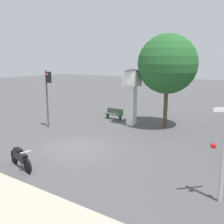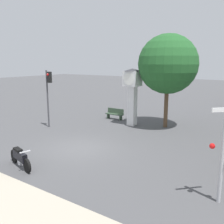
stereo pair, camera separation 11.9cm
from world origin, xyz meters
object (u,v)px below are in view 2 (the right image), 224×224
Objects in this scene: clock_tower at (132,88)px; traffic_light at (48,89)px; motorcycle at (20,158)px; bench at (115,114)px; railroad_crossing_signal at (223,148)px; street_tree at (168,64)px.

clock_tower is 6.28m from traffic_light.
motorcycle is 10.97m from bench.
traffic_light reaches higher than bench.
clock_tower is (0.47, 9.84, 2.46)m from motorcycle.
railroad_crossing_signal is 0.54× the size of street_tree.
street_tree is (2.39, 0.94, 1.78)m from clock_tower.
street_tree reaches higher than traffic_light.
street_tree reaches higher than motorcycle.
street_tree is at bearing -0.49° from bench.
motorcycle is 7.71m from traffic_light.
clock_tower reaches higher than bench.
street_tree reaches higher than railroad_crossing_signal.
motorcycle is 0.51× the size of traffic_light.
bench is at bearing 62.26° from traffic_light.
motorcycle is 0.50× the size of clock_tower.
railroad_crossing_signal reaches higher than bench.
motorcycle is 11.94m from street_tree.
motorcycle is at bearing -53.22° from traffic_light.
traffic_light is at bearing -145.72° from street_tree.
clock_tower is at bearing -158.50° from street_tree.
railroad_crossing_signal is at bearing -16.47° from traffic_light.
traffic_light is 13.37m from railroad_crossing_signal.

